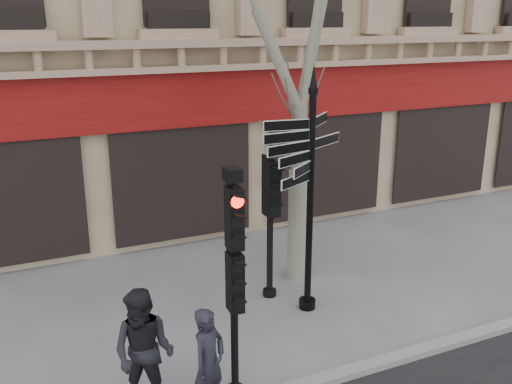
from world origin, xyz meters
The scene contains 7 objects.
ground centered at (0.00, 0.00, 0.00)m, with size 80.00×80.00×0.00m, color slate.
kerb centered at (0.00, -1.40, 0.06)m, with size 80.00×0.25×0.12m, color gray.
fingerpost centered at (1.14, 0.80, 3.12)m, with size 2.43×2.43×4.65m.
traffic_signal_main centered at (-1.15, -1.06, 2.21)m, with size 0.40×0.30×3.49m.
traffic_signal_secondary centered at (0.70, 1.56, 1.95)m, with size 0.48×0.34×2.80m.
pedestrian_a centered at (-1.64, -1.30, 0.81)m, with size 0.59×0.39×1.63m, color #201F2A.
pedestrian_b centered at (-2.44, -0.88, 0.94)m, with size 0.91×0.71×1.88m, color black.
Camera 1 is at (-3.91, -7.80, 5.38)m, focal length 40.00 mm.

